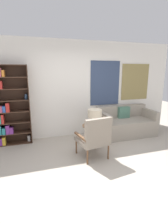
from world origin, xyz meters
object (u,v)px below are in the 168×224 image
(couch, at_px, (126,124))
(table_lamp, at_px, (95,116))
(bookshelf, at_px, (2,107))
(side_table, at_px, (93,127))
(armchair, at_px, (95,136))

(couch, height_order, table_lamp, table_lamp)
(bookshelf, xyz_separation_m, side_table, (2.19, -0.64, -0.53))
(armchair, xyz_separation_m, couch, (1.43, 1.13, -0.19))
(bookshelf, xyz_separation_m, couch, (3.36, -0.28, -0.66))
(armchair, xyz_separation_m, side_table, (0.26, 0.77, -0.06))
(armchair, bearing_deg, bookshelf, 143.75)
(armchair, bearing_deg, side_table, 71.42)
(bookshelf, relative_size, couch, 1.25)
(armchair, xyz_separation_m, table_lamp, (0.26, 0.69, 0.26))
(side_table, height_order, table_lamp, table_lamp)
(side_table, relative_size, table_lamp, 1.31)
(bookshelf, bearing_deg, couch, -4.77)
(bookshelf, xyz_separation_m, table_lamp, (2.19, -0.73, -0.21))
(bookshelf, relative_size, table_lamp, 4.59)
(side_table, bearing_deg, couch, 17.18)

